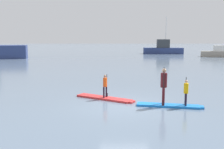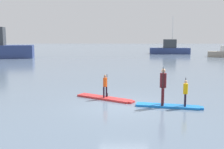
% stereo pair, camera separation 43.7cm
% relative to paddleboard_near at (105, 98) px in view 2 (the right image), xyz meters
% --- Properties ---
extents(ground_plane, '(240.00, 240.00, 0.00)m').
position_rel_paddleboard_near_xyz_m(ground_plane, '(1.00, -1.38, -0.05)').
color(ground_plane, slate).
extents(paddleboard_near, '(3.13, 2.17, 0.10)m').
position_rel_paddleboard_near_xyz_m(paddleboard_near, '(0.00, 0.00, 0.00)').
color(paddleboard_near, red).
rests_on(paddleboard_near, ground).
extents(paddler_child_solo, '(0.29, 0.37, 1.21)m').
position_rel_paddleboard_near_xyz_m(paddler_child_solo, '(0.01, 0.01, 0.73)').
color(paddler_child_solo, black).
rests_on(paddler_child_solo, paddleboard_near).
extents(paddleboard_far, '(3.12, 1.16, 0.10)m').
position_rel_paddleboard_near_xyz_m(paddleboard_far, '(3.08, -1.55, 0.00)').
color(paddleboard_far, blue).
rests_on(paddleboard_far, ground).
extents(paddler_adult, '(0.36, 0.53, 1.79)m').
position_rel_paddleboard_near_xyz_m(paddler_adult, '(2.80, -1.50, 1.03)').
color(paddler_adult, '#4C1419').
rests_on(paddler_adult, paddleboard_far).
extents(paddler_child_front, '(0.25, 0.41, 1.30)m').
position_rel_paddleboard_near_xyz_m(paddler_child_front, '(3.80, -1.69, 0.73)').
color(paddler_child_front, black).
rests_on(paddler_child_front, paddleboard_far).
extents(motor_boat_small_navy, '(7.66, 2.48, 7.12)m').
position_rel_paddleboard_near_xyz_m(motor_boat_small_navy, '(10.30, 38.39, 0.91)').
color(motor_boat_small_navy, navy).
rests_on(motor_boat_small_navy, ground).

